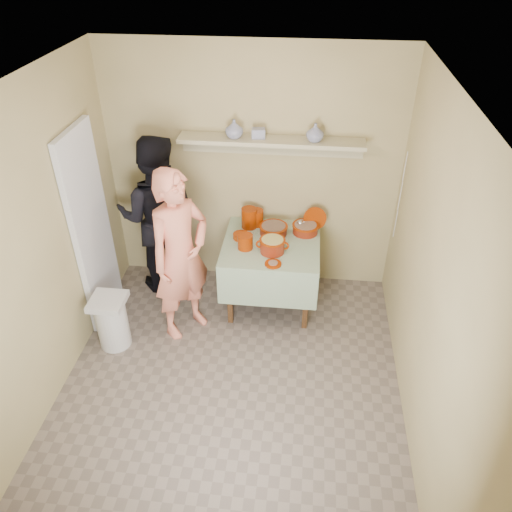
# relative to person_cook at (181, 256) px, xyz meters

# --- Properties ---
(ground) EXTENTS (3.50, 3.50, 0.00)m
(ground) POSITION_rel_person_cook_xyz_m (0.56, -0.78, -0.87)
(ground) COLOR #6F6157
(ground) RESTS_ON ground
(tile_panel) EXTENTS (0.06, 0.70, 2.00)m
(tile_panel) POSITION_rel_person_cook_xyz_m (-0.90, 0.17, 0.13)
(tile_panel) COLOR silver
(tile_panel) RESTS_ON ground
(plate_stack_a) EXTENTS (0.16, 0.16, 0.22)m
(plate_stack_a) POSITION_rel_person_cook_xyz_m (0.55, 0.77, -0.00)
(plate_stack_a) COLOR #771F01
(plate_stack_a) RESTS_ON serving_table
(plate_stack_b) EXTENTS (0.15, 0.15, 0.18)m
(plate_stack_b) POSITION_rel_person_cook_xyz_m (0.62, 0.82, -0.02)
(plate_stack_b) COLOR #771F01
(plate_stack_b) RESTS_ON serving_table
(bowl_stack) EXTENTS (0.15, 0.15, 0.15)m
(bowl_stack) POSITION_rel_person_cook_xyz_m (0.56, 0.37, -0.04)
(bowl_stack) COLOR #771F01
(bowl_stack) RESTS_ON serving_table
(empty_bowl) EXTENTS (0.17, 0.17, 0.05)m
(empty_bowl) POSITION_rel_person_cook_xyz_m (0.49, 0.55, -0.09)
(empty_bowl) COLOR #771F01
(empty_bowl) RESTS_ON serving_table
(propped_lid) EXTENTS (0.25, 0.12, 0.23)m
(propped_lid) POSITION_rel_person_cook_xyz_m (1.23, 0.82, 0.01)
(propped_lid) COLOR #771F01
(propped_lid) RESTS_ON serving_table
(vase_right) EXTENTS (0.21, 0.21, 0.17)m
(vase_right) POSITION_rel_person_cook_xyz_m (1.17, 0.82, 0.93)
(vase_right) COLOR navy
(vase_right) RESTS_ON wall_shelf
(vase_left) EXTENTS (0.24, 0.24, 0.18)m
(vase_left) POSITION_rel_person_cook_xyz_m (0.41, 0.83, 0.94)
(vase_left) COLOR navy
(vase_left) RESTS_ON wall_shelf
(ceramic_box) EXTENTS (0.14, 0.10, 0.09)m
(ceramic_box) POSITION_rel_person_cook_xyz_m (0.64, 0.85, 0.89)
(ceramic_box) COLOR navy
(ceramic_box) RESTS_ON wall_shelf
(person_cook) EXTENTS (0.73, 0.76, 1.75)m
(person_cook) POSITION_rel_person_cook_xyz_m (0.00, 0.00, 0.00)
(person_cook) COLOR #EA7F65
(person_cook) RESTS_ON ground
(person_helper) EXTENTS (0.92, 0.75, 1.76)m
(person_helper) POSITION_rel_person_cook_xyz_m (-0.41, 0.69, 0.01)
(person_helper) COLOR black
(person_helper) RESTS_ON ground
(room_shell) EXTENTS (3.04, 3.54, 2.62)m
(room_shell) POSITION_rel_person_cook_xyz_m (0.56, -0.78, 0.74)
(room_shell) COLOR tan
(room_shell) RESTS_ON ground
(serving_table) EXTENTS (0.97, 0.97, 0.76)m
(serving_table) POSITION_rel_person_cook_xyz_m (0.81, 0.50, -0.23)
(serving_table) COLOR #4C2D16
(serving_table) RESTS_ON ground
(cazuela_meat_a) EXTENTS (0.30, 0.30, 0.10)m
(cazuela_meat_a) POSITION_rel_person_cook_xyz_m (0.81, 0.66, -0.05)
(cazuela_meat_a) COLOR #5E1408
(cazuela_meat_a) RESTS_ON serving_table
(cazuela_meat_b) EXTENTS (0.28, 0.28, 0.10)m
(cazuela_meat_b) POSITION_rel_person_cook_xyz_m (1.14, 0.72, -0.05)
(cazuela_meat_b) COLOR #5E1408
(cazuela_meat_b) RESTS_ON serving_table
(ladle) EXTENTS (0.08, 0.26, 0.19)m
(ladle) POSITION_rel_person_cook_xyz_m (1.09, 0.73, -0.00)
(ladle) COLOR silver
(ladle) RESTS_ON cazuela_meat_b
(cazuela_rice) EXTENTS (0.33, 0.25, 0.14)m
(cazuela_rice) POSITION_rel_person_cook_xyz_m (0.83, 0.33, -0.03)
(cazuela_rice) COLOR #5E1408
(cazuela_rice) RESTS_ON serving_table
(front_plate) EXTENTS (0.16, 0.16, 0.03)m
(front_plate) POSITION_rel_person_cook_xyz_m (0.86, 0.11, -0.10)
(front_plate) COLOR #771F01
(front_plate) RESTS_ON serving_table
(wall_shelf) EXTENTS (1.80, 0.25, 0.21)m
(wall_shelf) POSITION_rel_person_cook_xyz_m (0.76, 0.87, 0.80)
(wall_shelf) COLOR tan
(wall_shelf) RESTS_ON room_shell
(trash_bin) EXTENTS (0.32, 0.32, 0.56)m
(trash_bin) POSITION_rel_person_cook_xyz_m (-0.65, -0.32, -0.59)
(trash_bin) COLOR silver
(trash_bin) RESTS_ON ground
(electrical_cord) EXTENTS (0.01, 0.05, 0.90)m
(electrical_cord) POSITION_rel_person_cook_xyz_m (2.03, 0.70, 0.38)
(electrical_cord) COLOR silver
(electrical_cord) RESTS_ON wall_shelf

